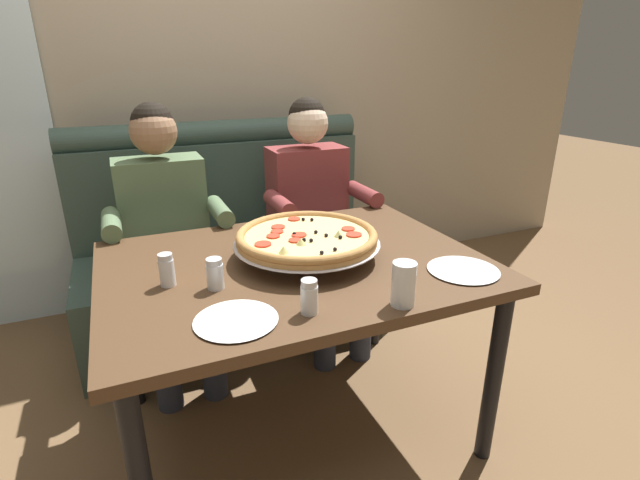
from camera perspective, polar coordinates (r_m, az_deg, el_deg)
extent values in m
plane|color=brown|center=(2.14, -2.67, -21.48)|extent=(16.00, 16.00, 0.00)
cube|color=tan|center=(3.08, -14.07, 19.49)|extent=(6.00, 0.12, 2.80)
cube|color=#384C42|center=(2.68, -9.21, -6.33)|extent=(1.67, 0.60, 0.46)
cube|color=#384C42|center=(2.87, -11.73, 5.13)|extent=(1.67, 0.18, 0.65)
cylinder|color=#384C42|center=(2.80, -12.30, 12.54)|extent=(1.67, 0.14, 0.14)
cube|color=#4C331E|center=(1.74, -3.07, -3.17)|extent=(1.36, 1.00, 0.04)
cylinder|color=black|center=(1.90, 20.25, -15.36)|extent=(0.06, 0.06, 0.72)
cylinder|color=black|center=(2.21, -22.24, -10.33)|extent=(0.06, 0.06, 0.72)
cylinder|color=black|center=(2.49, 6.81, -5.15)|extent=(0.06, 0.06, 0.72)
cube|color=#2D3342|center=(2.28, -17.21, -3.67)|extent=(0.34, 0.40, 0.15)
cylinder|color=#2D3342|center=(2.20, -18.14, -13.87)|extent=(0.11, 0.11, 0.46)
cylinder|color=#2D3342|center=(2.21, -12.88, -13.02)|extent=(0.11, 0.11, 0.46)
cube|color=#56704C|center=(2.41, -18.38, 2.80)|extent=(0.40, 0.22, 0.56)
cylinder|color=#56704C|center=(2.18, -23.92, 1.77)|extent=(0.08, 0.28, 0.08)
cylinder|color=#56704C|center=(2.21, -12.03, 3.43)|extent=(0.08, 0.28, 0.08)
sphere|color=#997051|center=(2.30, -19.49, 12.27)|extent=(0.21, 0.21, 0.21)
sphere|color=black|center=(2.31, -19.62, 13.15)|extent=(0.19, 0.19, 0.19)
cube|color=#2D3342|center=(2.45, 0.39, -0.92)|extent=(0.34, 0.40, 0.15)
cylinder|color=#2D3342|center=(2.34, 0.61, -10.33)|extent=(0.11, 0.11, 0.46)
cylinder|color=#2D3342|center=(2.42, 5.00, -9.32)|extent=(0.11, 0.11, 0.46)
cube|color=brown|center=(2.57, -1.58, 5.00)|extent=(0.40, 0.22, 0.56)
cylinder|color=brown|center=(2.28, -4.89, 4.36)|extent=(0.08, 0.28, 0.08)
cylinder|color=brown|center=(2.46, 5.34, 5.57)|extent=(0.08, 0.28, 0.08)
sphere|color=beige|center=(2.48, -1.49, 13.94)|extent=(0.21, 0.21, 0.21)
sphere|color=black|center=(2.48, -1.59, 14.76)|extent=(0.19, 0.19, 0.19)
cylinder|color=silver|center=(1.63, 0.29, -2.97)|extent=(0.01, 0.01, 0.06)
cylinder|color=silver|center=(1.77, -6.11, -1.04)|extent=(0.01, 0.01, 0.06)
cylinder|color=silver|center=(1.85, 1.13, 0.08)|extent=(0.01, 0.01, 0.06)
torus|color=silver|center=(1.74, -1.58, -0.56)|extent=(0.30, 0.30, 0.01)
cylinder|color=silver|center=(1.74, -1.58, -0.31)|extent=(0.54, 0.54, 0.00)
cylinder|color=#B77F42|center=(1.73, -1.59, 0.02)|extent=(0.51, 0.51, 0.02)
torus|color=#B77F42|center=(1.73, -1.59, 0.61)|extent=(0.52, 0.52, 0.03)
cylinder|color=#E5C17A|center=(1.73, -1.59, 0.46)|extent=(0.45, 0.45, 0.01)
cylinder|color=red|center=(1.89, -3.16, 2.56)|extent=(0.05, 0.05, 0.01)
cylinder|color=red|center=(1.64, -6.91, -0.50)|extent=(0.06, 0.06, 0.01)
cylinder|color=red|center=(1.72, -2.54, 0.62)|extent=(0.05, 0.05, 0.01)
cylinder|color=red|center=(1.78, 3.43, 1.36)|extent=(0.05, 0.05, 0.01)
cylinder|color=red|center=(1.81, -5.07, 1.59)|extent=(0.05, 0.05, 0.01)
cylinder|color=red|center=(1.72, 4.12, 0.66)|extent=(0.06, 0.06, 0.01)
cylinder|color=red|center=(1.67, -3.03, -0.04)|extent=(0.05, 0.05, 0.01)
cylinder|color=red|center=(1.71, -5.68, 0.48)|extent=(0.05, 0.05, 0.01)
cylinder|color=red|center=(1.76, -5.21, 1.02)|extent=(0.05, 0.05, 0.01)
sphere|color=black|center=(1.87, -0.99, 2.49)|extent=(0.01, 0.01, 0.01)
sphere|color=black|center=(1.74, -0.50, 0.98)|extent=(0.01, 0.01, 0.01)
sphere|color=black|center=(1.66, -1.94, 0.03)|extent=(0.01, 0.01, 0.01)
sphere|color=black|center=(1.66, -1.07, -0.03)|extent=(0.01, 0.01, 0.01)
sphere|color=black|center=(1.58, 1.83, -1.11)|extent=(0.01, 0.01, 0.01)
sphere|color=black|center=(1.72, -3.13, 0.76)|extent=(0.01, 0.01, 0.01)
sphere|color=black|center=(1.71, 0.75, 0.59)|extent=(0.01, 0.01, 0.01)
sphere|color=black|center=(1.88, -2.04, 2.52)|extent=(0.01, 0.01, 0.01)
sphere|color=black|center=(1.55, 0.21, -1.53)|extent=(0.01, 0.01, 0.01)
sphere|color=black|center=(1.69, 2.49, 0.35)|extent=(0.01, 0.01, 0.01)
cone|color=#CCC675|center=(1.56, -4.42, -1.17)|extent=(0.04, 0.04, 0.02)
cone|color=#CCC675|center=(1.71, 2.26, 0.79)|extent=(0.04, 0.04, 0.02)
cone|color=#CCC675|center=(1.63, -2.19, -0.14)|extent=(0.04, 0.04, 0.02)
cylinder|color=white|center=(1.61, -18.01, -3.77)|extent=(0.05, 0.05, 0.09)
cylinder|color=#A82D19|center=(1.61, -17.95, -4.22)|extent=(0.04, 0.04, 0.06)
cylinder|color=silver|center=(1.58, -18.23, -1.96)|extent=(0.05, 0.05, 0.02)
cylinder|color=white|center=(1.55, -12.56, -4.32)|extent=(0.05, 0.05, 0.08)
cylinder|color=#4C6633|center=(1.55, -12.51, -4.97)|extent=(0.05, 0.05, 0.04)
cylinder|color=silver|center=(1.52, -12.71, -2.57)|extent=(0.05, 0.05, 0.02)
cylinder|color=white|center=(1.37, -1.31, -7.22)|extent=(0.05, 0.05, 0.09)
cylinder|color=silver|center=(1.37, -1.30, -7.73)|extent=(0.04, 0.04, 0.06)
cylinder|color=silver|center=(1.34, -1.32, -5.24)|extent=(0.05, 0.05, 0.02)
cylinder|color=white|center=(1.36, -10.11, -9.56)|extent=(0.17, 0.17, 0.01)
cone|color=white|center=(1.36, -10.14, -9.23)|extent=(0.24, 0.24, 0.01)
cylinder|color=white|center=(1.72, 16.91, -3.52)|extent=(0.17, 0.17, 0.01)
cone|color=white|center=(1.71, 16.94, -3.25)|extent=(0.25, 0.25, 0.01)
cylinder|color=silver|center=(1.42, 10.07, -5.27)|extent=(0.07, 0.07, 0.14)
cylinder|color=#4C2814|center=(1.44, 9.96, -6.74)|extent=(0.06, 0.06, 0.06)
cylinder|color=black|center=(3.81, -33.21, -1.41)|extent=(0.02, 0.02, 0.44)
cylinder|color=black|center=(3.83, -29.41, -0.56)|extent=(0.02, 0.02, 0.44)
cylinder|color=black|center=(4.06, -33.58, -0.28)|extent=(0.02, 0.02, 0.44)
cylinder|color=black|center=(4.07, -30.01, 0.51)|extent=(0.02, 0.02, 0.44)
cylinder|color=black|center=(3.88, -32.19, 2.72)|extent=(0.40, 0.40, 0.02)
cube|color=black|center=(3.99, -33.01, 6.03)|extent=(0.32, 0.10, 0.42)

